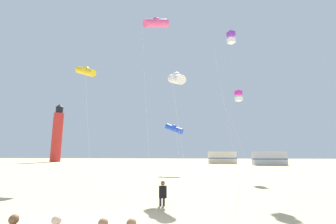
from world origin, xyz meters
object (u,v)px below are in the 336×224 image
at_px(kite_box_violet, 231,38).
at_px(rv_van_silver, 269,158).
at_px(kite_tube_rainbow, 156,23).
at_px(kite_flyer_standing, 163,193).
at_px(lighthouse_distant, 57,134).
at_px(kite_tube_gold, 86,71).
at_px(kite_tube_blue, 174,129).
at_px(rv_van_cream, 222,158).
at_px(kite_tube_white, 176,79).
at_px(kite_box_magenta, 239,96).

height_order(kite_box_violet, rv_van_silver, kite_box_violet).
bearing_deg(kite_tube_rainbow, kite_flyer_standing, -79.20).
relative_size(kite_tube_rainbow, lighthouse_distant, 0.86).
height_order(kite_tube_gold, kite_box_violet, kite_box_violet).
xyz_separation_m(kite_tube_blue, lighthouse_distant, (-35.78, 34.57, 2.36)).
bearing_deg(kite_tube_gold, rv_van_cream, 62.35).
height_order(lighthouse_distant, rv_van_silver, lighthouse_distant).
height_order(kite_tube_rainbow, lighthouse_distant, lighthouse_distant).
bearing_deg(rv_van_cream, kite_tube_white, -105.93).
relative_size(kite_tube_gold, kite_box_magenta, 1.22).
xyz_separation_m(rv_van_cream, rv_van_silver, (8.38, -7.20, 0.00)).
distance_m(kite_tube_gold, kite_box_magenta, 16.32).
bearing_deg(kite_box_violet, kite_tube_gold, 179.99).
relative_size(kite_tube_white, kite_box_magenta, 0.93).
distance_m(kite_tube_blue, kite_tube_gold, 12.42).
bearing_deg(kite_flyer_standing, kite_tube_blue, -99.75).
distance_m(lighthouse_distant, rv_van_silver, 56.37).
bearing_deg(kite_tube_white, lighthouse_distant, 128.01).
xyz_separation_m(kite_tube_rainbow, rv_van_cream, (11.02, 38.03, -12.30)).
relative_size(kite_tube_white, kite_tube_rainbow, 0.60).
relative_size(kite_tube_rainbow, rv_van_silver, 2.20).
xyz_separation_m(kite_tube_rainbow, kite_box_violet, (6.99, 2.79, -0.21)).
bearing_deg(rv_van_silver, rv_van_cream, 142.01).
distance_m(kite_tube_blue, rv_van_silver, 27.80).
height_order(rv_van_cream, rv_van_silver, same).
relative_size(kite_flyer_standing, kite_tube_rainbow, 0.08).
relative_size(kite_box_violet, lighthouse_distant, 0.84).
distance_m(kite_box_magenta, lighthouse_distant, 57.63).
bearing_deg(rv_van_cream, kite_flyer_standing, -105.02).
height_order(kite_tube_white, rv_van_cream, kite_tube_white).
xyz_separation_m(kite_flyer_standing, rv_van_silver, (18.04, 37.98, 0.78)).
height_order(kite_flyer_standing, rv_van_cream, rv_van_cream).
distance_m(kite_box_magenta, rv_van_silver, 27.54).
relative_size(kite_flyer_standing, rv_van_cream, 0.18).
bearing_deg(lighthouse_distant, rv_van_cream, -8.61).
height_order(kite_flyer_standing, lighthouse_distant, lighthouse_distant).
bearing_deg(kite_box_violet, lighthouse_distant, 134.73).
bearing_deg(kite_tube_rainbow, kite_box_magenta, 38.88).
bearing_deg(kite_flyer_standing, kite_box_violet, -130.46).
bearing_deg(rv_van_cream, kite_tube_gold, -120.60).
relative_size(kite_tube_gold, kite_box_violet, 0.79).
height_order(kite_box_magenta, rv_van_cream, kite_box_magenta).
bearing_deg(kite_tube_white, rv_van_cream, 77.02).
distance_m(kite_tube_gold, rv_van_cream, 40.81).
xyz_separation_m(kite_box_magenta, rv_van_silver, (11.10, 24.14, -7.22)).
xyz_separation_m(kite_tube_white, rv_van_silver, (17.58, 32.71, -6.50)).
height_order(kite_tube_rainbow, kite_box_magenta, kite_tube_rainbow).
xyz_separation_m(kite_flyer_standing, kite_tube_gold, (-8.81, 9.94, 9.89)).
relative_size(lighthouse_distant, rv_van_silver, 2.57).
relative_size(kite_tube_gold, lighthouse_distant, 0.67).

